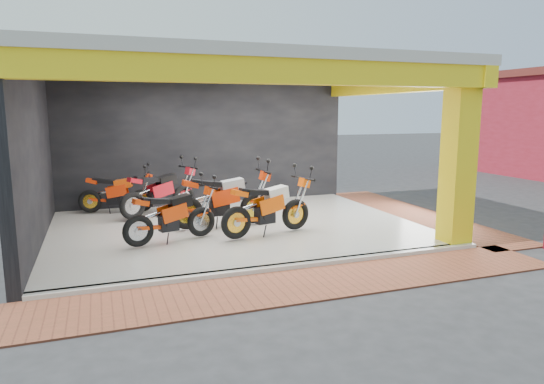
# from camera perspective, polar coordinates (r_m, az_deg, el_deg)

# --- Properties ---
(ground) EXTENTS (80.00, 80.00, 0.00)m
(ground) POSITION_cam_1_polar(r_m,az_deg,el_deg) (9.27, -0.84, -7.27)
(ground) COLOR #2D2D30
(ground) RESTS_ON ground
(showroom_floor) EXTENTS (8.00, 6.00, 0.10)m
(showroom_floor) POSITION_cam_1_polar(r_m,az_deg,el_deg) (11.10, -4.22, -4.19)
(showroom_floor) COLOR white
(showroom_floor) RESTS_ON ground
(showroom_ceiling) EXTENTS (8.40, 6.40, 0.20)m
(showroom_ceiling) POSITION_cam_1_polar(r_m,az_deg,el_deg) (10.82, -4.46, 14.39)
(showroom_ceiling) COLOR beige
(showroom_ceiling) RESTS_ON corner_column
(back_wall) EXTENTS (8.20, 0.20, 3.50)m
(back_wall) POSITION_cam_1_polar(r_m,az_deg,el_deg) (13.83, -7.80, 5.61)
(back_wall) COLOR black
(back_wall) RESTS_ON ground
(left_wall) EXTENTS (0.20, 6.20, 3.50)m
(left_wall) POSITION_cam_1_polar(r_m,az_deg,el_deg) (10.50, -26.46, 3.46)
(left_wall) COLOR black
(left_wall) RESTS_ON ground
(corner_column) EXTENTS (0.50, 0.50, 3.50)m
(corner_column) POSITION_cam_1_polar(r_m,az_deg,el_deg) (10.16, 21.07, 3.65)
(corner_column) COLOR yellow
(corner_column) RESTS_ON ground
(header_beam_front) EXTENTS (8.40, 0.30, 0.40)m
(header_beam_front) POSITION_cam_1_polar(r_m,az_deg,el_deg) (7.96, 1.51, 14.00)
(header_beam_front) COLOR yellow
(header_beam_front) RESTS_ON corner_column
(header_beam_right) EXTENTS (0.30, 6.40, 0.40)m
(header_beam_right) POSITION_cam_1_polar(r_m,az_deg,el_deg) (12.48, 13.98, 12.12)
(header_beam_right) COLOR yellow
(header_beam_right) RESTS_ON corner_column
(floor_kerb) EXTENTS (8.00, 0.20, 0.10)m
(floor_kerb) POSITION_cam_1_polar(r_m,az_deg,el_deg) (8.34, 1.46, -8.85)
(floor_kerb) COLOR white
(floor_kerb) RESTS_ON ground
(paver_front) EXTENTS (9.00, 1.40, 0.03)m
(paver_front) POSITION_cam_1_polar(r_m,az_deg,el_deg) (7.67, 3.62, -10.82)
(paver_front) COLOR brown
(paver_front) RESTS_ON ground
(paver_right) EXTENTS (1.40, 7.00, 0.03)m
(paver_right) POSITION_cam_1_polar(r_m,az_deg,el_deg) (13.20, 16.30, -2.49)
(paver_right) COLOR brown
(paver_right) RESTS_ON ground
(moto_hero) EXTENTS (2.38, 1.31, 1.37)m
(moto_hero) POSITION_cam_1_polar(r_m,az_deg,el_deg) (10.46, 2.79, -0.90)
(moto_hero) COLOR #FF5B0A
(moto_hero) RESTS_ON showroom_floor
(moto_row_a) EXTENTS (2.43, 0.94, 1.47)m
(moto_row_a) POSITION_cam_1_polar(r_m,az_deg,el_deg) (11.00, -2.02, -0.11)
(moto_row_a) COLOR red
(moto_row_a) RESTS_ON showroom_floor
(moto_row_b) EXTENTS (2.19, 1.30, 1.26)m
(moto_row_b) POSITION_cam_1_polar(r_m,az_deg,el_deg) (10.01, -8.37, -1.81)
(moto_row_b) COLOR #DF3B09
(moto_row_b) RESTS_ON showroom_floor
(moto_row_c) EXTENTS (2.09, 1.20, 1.20)m
(moto_row_c) POSITION_cam_1_polar(r_m,az_deg,el_deg) (12.76, -15.15, 0.29)
(moto_row_c) COLOR #F7350A
(moto_row_c) RESTS_ON showroom_floor
(moto_row_d) EXTENTS (2.38, 1.71, 1.37)m
(moto_row_d) POSITION_cam_1_polar(r_m,az_deg,el_deg) (12.63, -10.41, 0.76)
(moto_row_d) COLOR #AD121C
(moto_row_d) RESTS_ON showroom_floor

